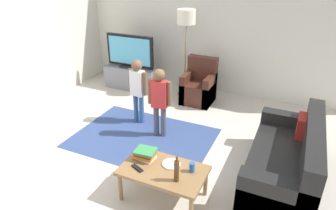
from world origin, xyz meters
TOP-DOWN VIEW (x-y plane):
  - ground at (0.00, 0.00)m, footprint 7.80×7.80m
  - wall_back at (0.00, 3.00)m, footprint 6.00×0.12m
  - area_rug at (-0.42, 0.52)m, footprint 2.20×1.60m
  - tv_stand at (-1.67, 2.30)m, footprint 1.20×0.44m
  - tv at (-1.67, 2.28)m, footprint 1.10×0.28m
  - couch at (1.80, 0.37)m, footprint 0.80×1.80m
  - armchair at (-0.07, 2.26)m, footprint 0.60×0.60m
  - floor_lamp at (-0.46, 2.45)m, footprint 0.36×0.36m
  - child_near_tv at (-0.75, 0.99)m, footprint 0.38×0.19m
  - child_center at (-0.20, 0.72)m, footprint 0.38×0.19m
  - coffee_table at (0.47, -0.56)m, footprint 1.00×0.60m
  - book_stack at (0.17, -0.46)m, footprint 0.28×0.23m
  - bottle at (0.69, -0.68)m, footprint 0.06×0.06m
  - tv_remote at (0.19, -0.68)m, footprint 0.18×0.11m
  - soda_can at (0.79, -0.46)m, footprint 0.07×0.07m
  - plate at (0.52, -0.44)m, footprint 0.22×0.22m

SIDE VIEW (x-z plane):
  - ground at x=0.00m, z-range 0.00..0.00m
  - area_rug at x=-0.42m, z-range 0.00..0.01m
  - tv_stand at x=-1.67m, z-range -0.01..0.49m
  - couch at x=1.80m, z-range -0.14..0.72m
  - armchair at x=-0.07m, z-range -0.15..0.75m
  - coffee_table at x=0.47m, z-range 0.16..0.58m
  - plate at x=0.52m, z-range 0.42..0.44m
  - tv_remote at x=0.19m, z-range 0.42..0.44m
  - soda_can at x=0.79m, z-range 0.42..0.54m
  - book_stack at x=0.17m, z-range 0.42..0.55m
  - bottle at x=0.69m, z-range 0.40..0.72m
  - child_near_tv at x=-0.75m, z-range 0.12..1.27m
  - child_center at x=-0.20m, z-range 0.12..1.27m
  - tv at x=-1.67m, z-range 0.49..1.20m
  - wall_back at x=0.00m, z-range 0.00..2.70m
  - floor_lamp at x=-0.46m, z-range 0.65..2.43m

